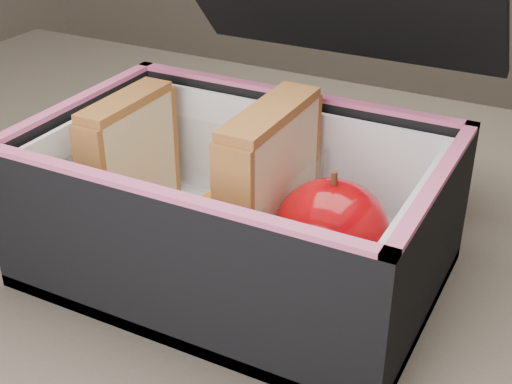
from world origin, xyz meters
TOP-DOWN VIEW (x-y plane):
  - kitchen_table at (0.00, 0.00)m, footprint 1.20×0.80m
  - lunch_bag at (-0.02, -0.02)m, footprint 0.28×0.31m
  - plastic_tub at (-0.06, -0.01)m, footprint 0.16×0.12m
  - sandwich_left at (-0.12, -0.01)m, footprint 0.03×0.09m
  - sandwich_right at (0.00, -0.01)m, footprint 0.03×0.10m
  - carrot_sticks at (-0.05, -0.02)m, footprint 0.04×0.15m
  - paper_napkin at (0.06, -0.02)m, footprint 0.08×0.08m
  - red_apple at (0.06, -0.02)m, footprint 0.08×0.08m

SIDE VIEW (x-z plane):
  - kitchen_table at x=0.00m, z-range 0.28..1.03m
  - paper_napkin at x=0.06m, z-range 0.76..0.77m
  - carrot_sticks at x=-0.05m, z-range 0.77..0.80m
  - plastic_tub at x=-0.06m, z-range 0.76..0.83m
  - red_apple at x=0.06m, z-range 0.77..0.85m
  - lunch_bag at x=-0.02m, z-range 0.69..0.93m
  - sandwich_left at x=-0.12m, z-range 0.77..0.87m
  - sandwich_right at x=0.00m, z-range 0.77..0.88m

